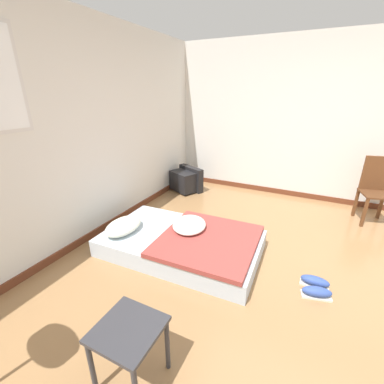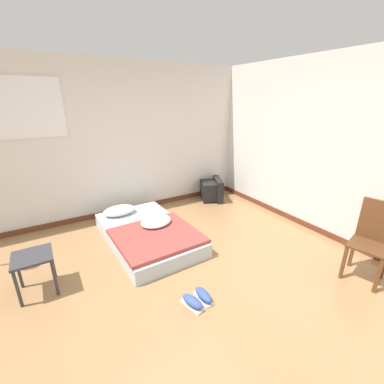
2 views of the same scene
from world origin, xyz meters
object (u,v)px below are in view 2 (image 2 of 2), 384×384
Objects in this scene: wooden_chair at (373,235)px; sneaker_pair at (198,299)px; mattress_bed at (147,232)px; crt_tv at (212,190)px; side_stool at (33,262)px.

sneaker_pair is (-1.95, 0.63, -0.48)m from wooden_chair.
mattress_bed is 1.95× the size of wooden_chair.
crt_tv is (1.78, 0.86, 0.08)m from mattress_bed.
wooden_chair reaches higher than crt_tv.
mattress_bed is at bearing 132.83° from wooden_chair.
mattress_bed is 2.82× the size of crt_tv.
mattress_bed is 2.86m from wooden_chair.
crt_tv is at bearing 52.09° from sneaker_pair.
crt_tv is 3.44m from side_stool.
wooden_chair is 2.05× the size of side_stool.
crt_tv is 2.96m from wooden_chair.
crt_tv is 2.22× the size of sneaker_pair.
side_stool is (-1.42, -0.41, 0.23)m from mattress_bed.
side_stool is (-3.20, -1.27, 0.16)m from crt_tv.
mattress_bed is 1.98m from crt_tv.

